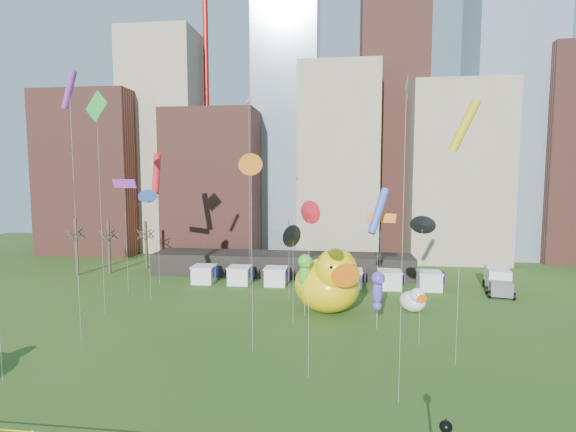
# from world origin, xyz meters

# --- Properties ---
(skyline) EXTENTS (101.00, 23.00, 68.00)m
(skyline) POSITION_xyz_m (2.25, 61.06, 21.44)
(skyline) COLOR brown
(skyline) RESTS_ON ground
(crane_left) EXTENTS (23.00, 1.00, 76.00)m
(crane_left) POSITION_xyz_m (-21.11, 64.00, 46.90)
(crane_left) COLOR red
(crane_left) RESTS_ON ground
(pavilion) EXTENTS (38.00, 6.00, 3.20)m
(pavilion) POSITION_xyz_m (-4.00, 42.00, 1.60)
(pavilion) COLOR black
(pavilion) RESTS_ON ground
(vendor_tents) EXTENTS (33.24, 2.80, 2.40)m
(vendor_tents) POSITION_xyz_m (1.02, 36.00, 1.11)
(vendor_tents) COLOR white
(vendor_tents) RESTS_ON ground
(bare_trees) EXTENTS (8.44, 6.44, 8.50)m
(bare_trees) POSITION_xyz_m (-30.17, 40.54, 4.01)
(bare_trees) COLOR #382B21
(bare_trees) RESTS_ON ground
(big_duck) EXTENTS (9.61, 10.50, 7.32)m
(big_duck) POSITION_xyz_m (3.38, 25.23, 3.36)
(big_duck) COLOR yellow
(big_duck) RESTS_ON ground
(small_duck) EXTENTS (3.57, 4.02, 2.82)m
(small_duck) POSITION_xyz_m (12.52, 26.49, 1.29)
(small_duck) COLOR white
(small_duck) RESTS_ON ground
(seahorse_green) EXTENTS (1.83, 2.11, 6.61)m
(seahorse_green) POSITION_xyz_m (0.92, 23.63, 4.76)
(seahorse_green) COLOR silver
(seahorse_green) RESTS_ON ground
(seahorse_purple) EXTENTS (1.46, 1.73, 5.63)m
(seahorse_purple) POSITION_xyz_m (8.17, 20.69, 4.05)
(seahorse_purple) COLOR silver
(seahorse_purple) RESTS_ON ground
(box_truck) EXTENTS (3.91, 7.40, 2.99)m
(box_truck) POSITION_xyz_m (24.42, 36.05, 1.54)
(box_truck) COLOR white
(box_truck) RESTS_ON ground
(kite_0) EXTENTS (1.69, 3.38, 17.72)m
(kite_0) POSITION_xyz_m (-19.54, 33.99, 14.95)
(kite_0) COLOR silver
(kite_0) RESTS_ON ground
(kite_1) EXTENTS (0.20, 3.33, 9.89)m
(kite_1) POSITION_xyz_m (-1.32, 28.37, 8.17)
(kite_1) COLOR silver
(kite_1) RESTS_ON ground
(kite_2) EXTENTS (1.20, 2.05, 9.96)m
(kite_2) POSITION_xyz_m (0.03, 20.76, 8.87)
(kite_2) COLOR silver
(kite_2) RESTS_ON ground
(kite_3) EXTENTS (0.43, 1.60, 20.89)m
(kite_3) POSITION_xyz_m (8.48, 7.08, 19.99)
(kite_3) COLOR silver
(kite_3) RESTS_ON ground
(kite_4) EXTENTS (2.25, 1.83, 20.36)m
(kite_4) POSITION_xyz_m (13.60, 13.29, 18.40)
(kite_4) COLOR silver
(kite_4) RESTS_ON ground
(kite_5) EXTENTS (2.55, 2.53, 13.50)m
(kite_5) POSITION_xyz_m (8.39, 24.03, 11.13)
(kite_5) COLOR silver
(kite_5) RESTS_ON ground
(kite_6) EXTENTS (1.63, 1.11, 16.52)m
(kite_6) POSITION_xyz_m (-2.64, 13.99, 15.59)
(kite_6) COLOR silver
(kite_6) RESTS_ON ground
(kite_7) EXTENTS (1.90, 1.14, 23.35)m
(kite_7) POSITION_xyz_m (-17.72, 13.42, 21.72)
(kite_7) COLOR silver
(kite_7) RESTS_ON ground
(kite_8) EXTENTS (1.18, 1.45, 13.00)m
(kite_8) POSITION_xyz_m (2.36, 9.88, 12.14)
(kite_8) COLOR silver
(kite_8) RESTS_ON ground
(kite_9) EXTENTS (1.27, 1.65, 23.83)m
(kite_9) POSITION_xyz_m (-6.44, 30.92, 22.98)
(kite_9) COLOR silver
(kite_9) RESTS_ON ground
(kite_10) EXTENTS (1.40, 1.01, 11.32)m
(kite_10) POSITION_xyz_m (11.49, 17.15, 10.52)
(kite_10) COLOR silver
(kite_10) RESTS_ON ground
(kite_11) EXTENTS (3.02, 1.09, 23.35)m
(kite_11) POSITION_xyz_m (-20.22, 21.58, 21.37)
(kite_11) COLOR silver
(kite_11) RESTS_ON ground
(kite_13) EXTENTS (1.22, 1.24, 13.11)m
(kite_13) POSITION_xyz_m (-17.66, 27.18, 12.30)
(kite_13) COLOR silver
(kite_13) RESTS_ON ground
(kite_14) EXTENTS (3.22, 1.51, 10.66)m
(kite_14) POSITION_xyz_m (8.89, 26.83, 10.13)
(kite_14) COLOR silver
(kite_14) RESTS_ON ground
(kite_15) EXTENTS (3.44, 1.42, 14.26)m
(kite_15) POSITION_xyz_m (-21.58, 29.34, 13.68)
(kite_15) COLOR silver
(kite_15) RESTS_ON ground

